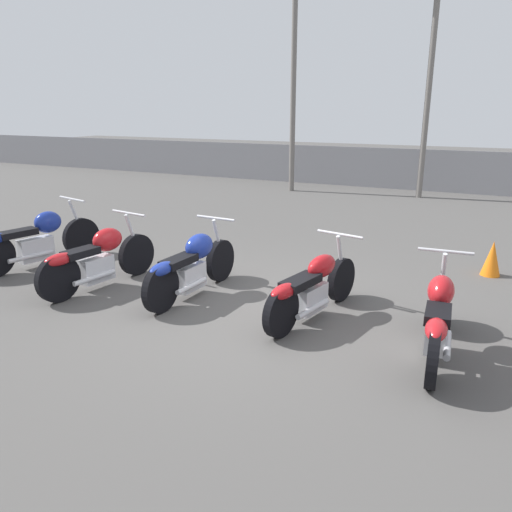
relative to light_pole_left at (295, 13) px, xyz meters
name	(u,v)px	position (x,y,z in m)	size (l,w,h in m)	color
ground_plane	(246,311)	(2.98, -9.11, -5.03)	(60.00, 60.00, 0.00)	#514F4C
fence_back	(401,169)	(2.98, 1.73, -4.40)	(40.00, 0.04, 1.26)	gray
light_pole_left	(295,13)	(0.00, 0.00, 0.00)	(0.70, 0.35, 8.67)	slate
light_pole_right	(436,8)	(3.75, 0.47, -0.08)	(0.70, 0.35, 8.50)	slate
motorcycle_slot_0	(37,240)	(-0.90, -8.89, -4.58)	(0.83, 2.13, 1.03)	black
motorcycle_slot_1	(98,259)	(0.70, -9.24, -4.60)	(0.68, 2.00, 1.01)	black
motorcycle_slot_2	(192,265)	(2.07, -8.93, -4.59)	(0.63, 2.00, 0.99)	black
motorcycle_slot_3	(312,288)	(3.81, -8.96, -4.63)	(0.73, 1.96, 0.95)	black
motorcycle_slot_4	(438,318)	(5.30, -9.30, -4.61)	(0.59, 2.01, 0.98)	black
traffic_cone_near	(492,258)	(5.77, -6.22, -4.76)	(0.29, 0.29, 0.54)	orange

